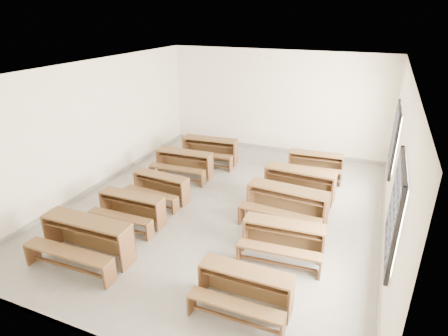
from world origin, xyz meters
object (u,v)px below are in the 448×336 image
at_px(desk_set_0, 86,236).
at_px(desk_set_9, 315,163).
at_px(desk_set_4, 210,149).
at_px(desk_set_6, 283,237).
at_px(desk_set_2, 160,186).
at_px(desk_set_7, 286,203).
at_px(desk_set_1, 131,207).
at_px(desk_set_5, 245,286).
at_px(desk_set_3, 184,162).
at_px(desk_set_8, 299,183).

relative_size(desk_set_0, desk_set_9, 1.16).
xyz_separation_m(desk_set_4, desk_set_6, (3.23, -3.74, -0.04)).
bearing_deg(desk_set_2, desk_set_4, 92.75).
relative_size(desk_set_4, desk_set_7, 0.96).
relative_size(desk_set_0, desk_set_1, 1.21).
bearing_deg(desk_set_9, desk_set_5, -94.92).
xyz_separation_m(desk_set_3, desk_set_6, (3.46, -2.53, -0.02)).
bearing_deg(desk_set_8, desk_set_6, -81.39).
height_order(desk_set_5, desk_set_8, desk_set_8).
relative_size(desk_set_3, desk_set_4, 0.93).
relative_size(desk_set_0, desk_set_6, 1.13).
relative_size(desk_set_1, desk_set_3, 0.91).
bearing_deg(desk_set_8, desk_set_3, -179.60).
bearing_deg(desk_set_6, desk_set_2, 158.15).
height_order(desk_set_1, desk_set_6, desk_set_6).
xyz_separation_m(desk_set_1, desk_set_4, (0.09, 3.85, 0.05)).
bearing_deg(desk_set_4, desk_set_7, -45.08).
bearing_deg(desk_set_7, desk_set_3, 161.86).
xyz_separation_m(desk_set_2, desk_set_5, (3.10, -2.59, 0.01)).
xyz_separation_m(desk_set_4, desk_set_7, (2.98, -2.50, 0.02)).
bearing_deg(desk_set_9, desk_set_6, -92.34).
distance_m(desk_set_1, desk_set_9, 5.17).
relative_size(desk_set_2, desk_set_6, 0.94).
bearing_deg(desk_set_9, desk_set_0, -124.56).
height_order(desk_set_0, desk_set_9, desk_set_0).
height_order(desk_set_2, desk_set_5, desk_set_5).
bearing_deg(desk_set_2, desk_set_9, 46.31).
distance_m(desk_set_0, desk_set_9, 6.30).
distance_m(desk_set_4, desk_set_7, 3.89).
relative_size(desk_set_7, desk_set_9, 1.18).
height_order(desk_set_2, desk_set_7, desk_set_7).
height_order(desk_set_2, desk_set_8, desk_set_8).
bearing_deg(desk_set_0, desk_set_8, 50.12).
distance_m(desk_set_0, desk_set_4, 5.21).
bearing_deg(desk_set_5, desk_set_9, 88.65).
xyz_separation_m(desk_set_0, desk_set_8, (3.10, 3.85, -0.02)).
bearing_deg(desk_set_6, desk_set_4, 126.71).
height_order(desk_set_6, desk_set_8, desk_set_8).
relative_size(desk_set_6, desk_set_7, 0.87).
bearing_deg(desk_set_0, desk_set_6, 22.92).
distance_m(desk_set_4, desk_set_8, 3.30).
bearing_deg(desk_set_0, desk_set_3, 90.89).
height_order(desk_set_1, desk_set_4, desk_set_4).
xyz_separation_m(desk_set_4, desk_set_8, (3.00, -1.36, 0.01)).
height_order(desk_set_4, desk_set_7, desk_set_7).
bearing_deg(desk_set_3, desk_set_4, 76.47).
distance_m(desk_set_8, desk_set_9, 1.56).
distance_m(desk_set_3, desk_set_8, 3.24).
xyz_separation_m(desk_set_5, desk_set_6, (0.21, 1.54, 0.01)).
height_order(desk_set_3, desk_set_8, desk_set_8).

